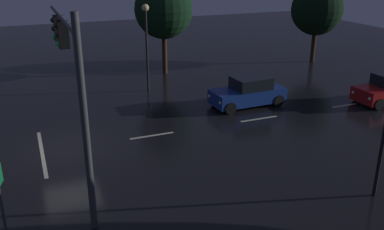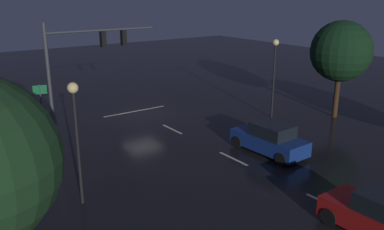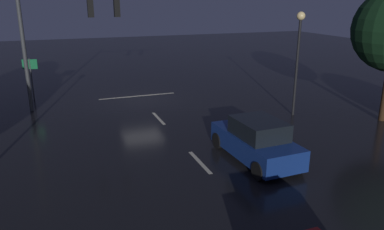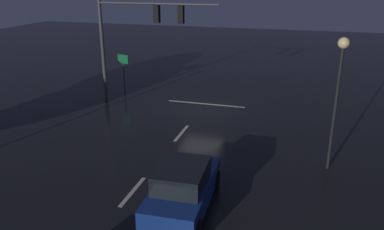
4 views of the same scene
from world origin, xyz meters
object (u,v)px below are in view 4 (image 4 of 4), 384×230
car_approaching (183,188)px  route_sign (123,64)px  street_lamp_left_kerb (339,81)px  traffic_signal_assembly (136,28)px

car_approaching → route_sign: route_sign is taller
car_approaching → route_sign: (8.48, -13.00, 1.08)m
car_approaching → street_lamp_left_kerb: (-4.94, -4.56, 3.01)m
street_lamp_left_kerb → traffic_signal_assembly: bearing=-27.7°
route_sign → traffic_signal_assembly: bearing=131.5°
car_approaching → street_lamp_left_kerb: size_ratio=0.81×
street_lamp_left_kerb → route_sign: street_lamp_left_kerb is taller
car_approaching → route_sign: 15.56m
street_lamp_left_kerb → route_sign: 15.97m
route_sign → car_approaching: bearing=123.1°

